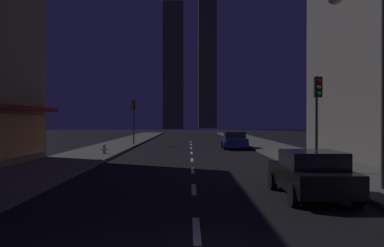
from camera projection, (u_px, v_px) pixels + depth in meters
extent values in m
cube|color=black|center=(191.00, 147.00, 37.56)|extent=(78.00, 136.00, 0.10)
cube|color=#605E59|center=(266.00, 145.00, 37.61)|extent=(4.00, 76.00, 0.15)
cube|color=#605E59|center=(116.00, 145.00, 37.52)|extent=(4.00, 76.00, 0.15)
cube|color=silver|center=(196.00, 230.00, 8.76)|extent=(0.16, 2.20, 0.01)
cube|color=silver|center=(194.00, 189.00, 13.96)|extent=(0.16, 2.20, 0.01)
cube|color=silver|center=(193.00, 171.00, 19.16)|extent=(0.16, 2.20, 0.01)
cube|color=silver|center=(192.00, 160.00, 24.36)|extent=(0.16, 2.20, 0.01)
cube|color=silver|center=(191.00, 153.00, 29.56)|extent=(0.16, 2.20, 0.01)
cube|color=silver|center=(191.00, 148.00, 34.76)|extent=(0.16, 2.20, 0.01)
cube|color=silver|center=(191.00, 145.00, 39.96)|extent=(0.16, 2.20, 0.01)
cube|color=silver|center=(191.00, 142.00, 45.16)|extent=(0.16, 2.20, 0.01)
cube|color=brown|center=(173.00, 66.00, 116.58)|extent=(5.78, 5.34, 36.22)
cube|color=brown|center=(207.00, 49.00, 133.98)|extent=(5.89, 5.73, 52.35)
cube|color=black|center=(310.00, 177.00, 12.53)|extent=(1.80, 4.20, 0.65)
cube|color=black|center=(312.00, 160.00, 12.33)|extent=(1.64, 2.00, 0.55)
cylinder|color=black|center=(273.00, 180.00, 13.93)|extent=(0.22, 0.68, 0.68)
cylinder|color=black|center=(324.00, 180.00, 13.94)|extent=(0.22, 0.68, 0.68)
cylinder|color=black|center=(294.00, 195.00, 11.13)|extent=(0.22, 0.68, 0.68)
cylinder|color=black|center=(358.00, 195.00, 11.14)|extent=(0.22, 0.68, 0.68)
sphere|color=white|center=(278.00, 168.00, 14.58)|extent=(0.18, 0.18, 0.18)
sphere|color=white|center=(309.00, 168.00, 14.58)|extent=(0.18, 0.18, 0.18)
cube|color=navy|center=(234.00, 142.00, 33.84)|extent=(1.80, 4.20, 0.65)
cube|color=black|center=(234.00, 135.00, 33.64)|extent=(1.64, 2.00, 0.55)
cylinder|color=black|center=(222.00, 144.00, 35.24)|extent=(0.22, 0.68, 0.68)
cylinder|color=black|center=(243.00, 144.00, 35.25)|extent=(0.22, 0.68, 0.68)
cylinder|color=black|center=(225.00, 146.00, 32.44)|extent=(0.22, 0.68, 0.68)
cylinder|color=black|center=(247.00, 146.00, 32.45)|extent=(0.22, 0.68, 0.68)
sphere|color=white|center=(225.00, 140.00, 35.89)|extent=(0.18, 0.18, 0.18)
sphere|color=white|center=(238.00, 140.00, 35.89)|extent=(0.18, 0.18, 0.18)
cylinder|color=#B2B2B2|center=(104.00, 150.00, 27.19)|extent=(0.22, 0.22, 0.55)
sphere|color=#B2B2B2|center=(104.00, 146.00, 27.19)|extent=(0.21, 0.21, 0.21)
cylinder|color=#B2B2B2|center=(104.00, 153.00, 27.19)|extent=(0.30, 0.30, 0.06)
cylinder|color=#B2B2B2|center=(102.00, 149.00, 27.19)|extent=(0.10, 0.10, 0.10)
cylinder|color=#B2B2B2|center=(106.00, 149.00, 27.19)|extent=(0.10, 0.10, 0.10)
cylinder|color=#2D2D2D|center=(317.00, 123.00, 17.98)|extent=(0.12, 0.12, 4.20)
cube|color=black|center=(318.00, 87.00, 17.76)|extent=(0.32, 0.24, 0.90)
sphere|color=red|center=(319.00, 80.00, 17.63)|extent=(0.18, 0.18, 0.18)
sphere|color=#F2B20C|center=(319.00, 87.00, 17.63)|extent=(0.18, 0.18, 0.18)
sphere|color=#19D833|center=(319.00, 93.00, 17.64)|extent=(0.18, 0.18, 0.18)
cylinder|color=#2D2D2D|center=(134.00, 122.00, 38.84)|extent=(0.12, 0.12, 4.20)
cube|color=black|center=(133.00, 105.00, 38.63)|extent=(0.32, 0.24, 0.90)
sphere|color=red|center=(133.00, 102.00, 38.50)|extent=(0.18, 0.18, 0.18)
sphere|color=#F2B20C|center=(133.00, 105.00, 38.50)|extent=(0.18, 0.18, 0.18)
sphere|color=#19D833|center=(133.00, 108.00, 38.50)|extent=(0.18, 0.18, 0.18)
cylinder|color=#38383D|center=(384.00, 89.00, 13.22)|extent=(0.16, 0.16, 6.50)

